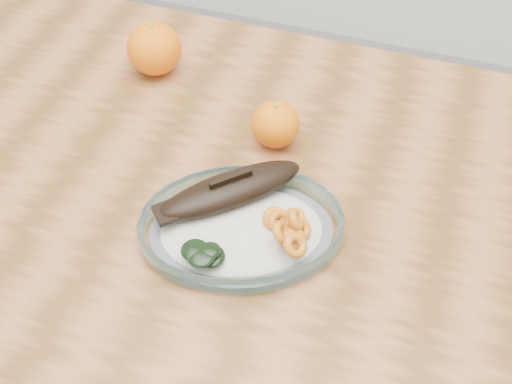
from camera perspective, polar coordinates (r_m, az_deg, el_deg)
dining_table at (r=0.97m, az=-3.59°, el=-3.77°), size 1.20×0.80×0.75m
plated_meal at (r=0.83m, az=-1.33°, el=-2.92°), size 0.63×0.63×0.08m
orange_left at (r=1.08m, az=-9.03°, el=12.46°), size 0.09×0.09×0.09m
orange_right at (r=0.94m, az=1.75°, el=6.04°), size 0.07×0.07×0.07m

